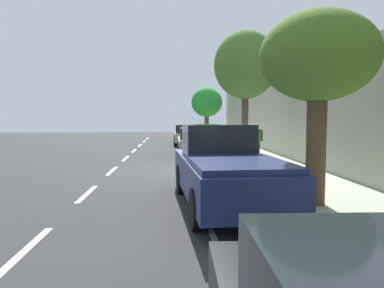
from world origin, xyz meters
name	(u,v)px	position (x,y,z in m)	size (l,w,h in m)	color
ground	(181,170)	(0.00, 0.00, 0.00)	(70.62, 70.62, 0.00)	#2E2E2E
sidewalk	(269,168)	(3.60, 0.00, 0.07)	(3.33, 44.14, 0.15)	#ABB097
curb_edge	(227,168)	(1.86, 0.00, 0.07)	(0.16, 44.14, 0.15)	gray
lane_stripe_centre	(112,171)	(-2.72, 0.03, 0.00)	(0.14, 44.20, 0.01)	white
lane_stripe_bike_edge	(190,170)	(0.39, 0.00, 0.00)	(0.12, 44.14, 0.01)	white
building_facade	(317,115)	(5.51, 0.00, 2.23)	(0.50, 44.14, 4.46)	#9E9B8C
parked_pickup_dark_blue_second	(224,169)	(0.90, -5.72, 0.90)	(2.30, 5.42, 1.95)	navy
parked_sedan_grey_mid	(194,142)	(0.90, 5.74, 0.75)	(1.86, 4.41, 1.52)	slate
parked_sedan_tan_far	(186,135)	(0.74, 13.04, 0.75)	(1.84, 4.40, 1.52)	tan
bicycle_at_curb	(221,167)	(1.39, -1.80, 0.38)	(1.74, 0.46, 0.76)	black
cyclist_with_backpack	(230,148)	(1.62, -2.25, 1.11)	(0.43, 0.62, 1.80)	#C6B284
street_tree_mid_block	(318,60)	(2.92, -6.27, 3.42)	(2.61, 2.61, 4.35)	#4C3825
street_tree_far_end	(245,66)	(2.92, 1.61, 4.40)	(2.78, 2.78, 5.78)	#4B3A32
street_tree_corner	(207,103)	(2.92, 18.84, 3.44)	(2.84, 2.84, 4.69)	brown
pedestrian_on_phone	(256,139)	(3.75, 2.86, 1.07)	(0.61, 0.28, 1.64)	black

